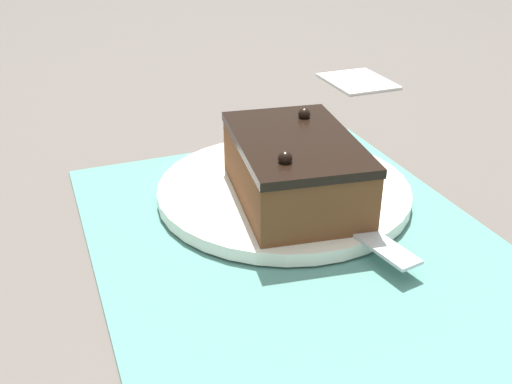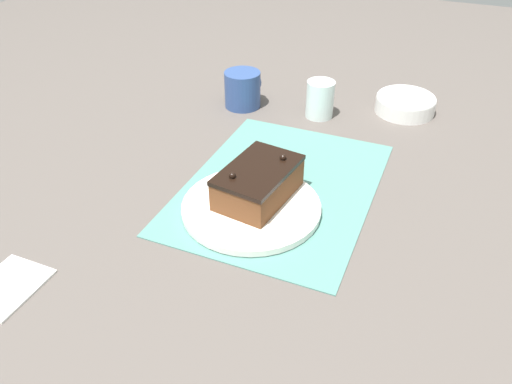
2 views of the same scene
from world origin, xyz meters
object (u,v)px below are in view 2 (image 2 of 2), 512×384
(serving_knife, at_px, (251,193))
(cake_plate, at_px, (251,207))
(drinking_glass, at_px, (320,99))
(chocolate_cake, at_px, (258,182))
(coffee_mug, at_px, (243,89))
(small_bowl, at_px, (405,103))

(serving_knife, bearing_deg, cake_plate, -76.43)
(cake_plate, xyz_separation_m, drinking_glass, (0.41, -0.00, 0.03))
(chocolate_cake, xyz_separation_m, serving_knife, (-0.00, 0.01, -0.03))
(cake_plate, relative_size, serving_knife, 1.13)
(drinking_glass, xyz_separation_m, coffee_mug, (-0.02, 0.19, 0.00))
(serving_knife, xyz_separation_m, coffee_mug, (0.36, 0.18, 0.02))
(chocolate_cake, bearing_deg, drinking_glass, 0.11)
(cake_plate, relative_size, small_bowl, 1.75)
(coffee_mug, bearing_deg, cake_plate, -154.12)
(serving_knife, bearing_deg, coffee_mug, 106.19)
(chocolate_cake, relative_size, small_bowl, 1.24)
(serving_knife, bearing_deg, chocolate_cake, -3.28)
(drinking_glass, distance_m, small_bowl, 0.21)
(serving_knife, distance_m, coffee_mug, 0.40)
(small_bowl, xyz_separation_m, coffee_mug, (-0.12, 0.37, 0.02))
(serving_knife, height_order, drinking_glass, drinking_glass)
(serving_knife, relative_size, drinking_glass, 2.52)
(cake_plate, bearing_deg, coffee_mug, 25.88)
(drinking_glass, relative_size, coffee_mug, 0.89)
(cake_plate, height_order, chocolate_cake, chocolate_cake)
(cake_plate, distance_m, coffee_mug, 0.43)
(drinking_glass, height_order, small_bowl, drinking_glass)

